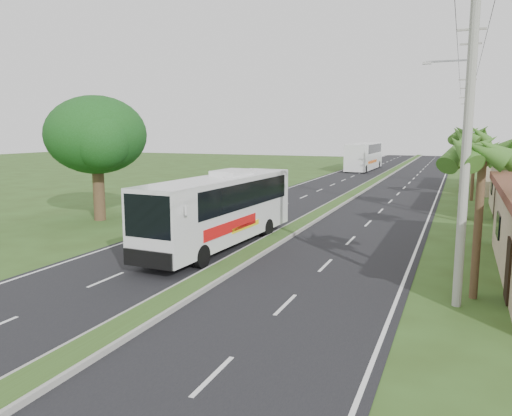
% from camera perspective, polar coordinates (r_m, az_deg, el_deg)
% --- Properties ---
extents(ground, '(180.00, 180.00, 0.00)m').
position_cam_1_polar(ground, '(17.46, -7.69, -9.46)').
color(ground, '#2F4519').
rests_on(ground, ground).
extents(road_asphalt, '(14.00, 160.00, 0.02)m').
position_cam_1_polar(road_asphalt, '(35.74, 8.51, -0.01)').
color(road_asphalt, black).
rests_on(road_asphalt, ground).
extents(median_strip, '(1.20, 160.00, 0.18)m').
position_cam_1_polar(median_strip, '(35.73, 8.52, 0.14)').
color(median_strip, gray).
rests_on(median_strip, ground).
extents(lane_edge_left, '(0.12, 160.00, 0.01)m').
position_cam_1_polar(lane_edge_left, '(37.88, -1.37, 0.57)').
color(lane_edge_left, silver).
rests_on(lane_edge_left, ground).
extents(lane_edge_right, '(0.12, 160.00, 0.01)m').
position_cam_1_polar(lane_edge_right, '(34.79, 19.28, -0.67)').
color(lane_edge_right, silver).
rests_on(lane_edge_right, ground).
extents(palm_verge_a, '(2.40, 2.40, 5.45)m').
position_cam_1_polar(palm_verge_a, '(17.35, 24.51, 5.67)').
color(palm_verge_a, '#473321').
rests_on(palm_verge_a, ground).
extents(palm_verge_b, '(2.40, 2.40, 5.05)m').
position_cam_1_polar(palm_verge_b, '(26.36, 24.67, 5.66)').
color(palm_verge_b, '#473321').
rests_on(palm_verge_b, ground).
extents(palm_verge_c, '(2.40, 2.40, 5.85)m').
position_cam_1_polar(palm_verge_c, '(33.32, 23.27, 7.57)').
color(palm_verge_c, '#473321').
rests_on(palm_verge_c, ground).
extents(palm_verge_d, '(2.40, 2.40, 5.25)m').
position_cam_1_polar(palm_verge_d, '(42.34, 23.75, 6.89)').
color(palm_verge_d, '#473321').
rests_on(palm_verge_d, ground).
extents(shade_tree, '(6.30, 6.00, 7.54)m').
position_cam_1_polar(shade_tree, '(31.81, -17.93, 7.66)').
color(shade_tree, '#473321').
rests_on(shade_tree, ground).
extents(utility_pole_a, '(1.60, 0.28, 11.00)m').
position_cam_1_polar(utility_pole_a, '(16.32, 23.07, 8.89)').
color(utility_pole_a, gray).
rests_on(utility_pole_a, ground).
extents(utility_pole_b, '(3.20, 0.28, 12.00)m').
position_cam_1_polar(utility_pole_b, '(32.33, 22.83, 9.59)').
color(utility_pole_b, gray).
rests_on(utility_pole_b, ground).
extents(utility_pole_c, '(1.60, 0.28, 11.00)m').
position_cam_1_polar(utility_pole_c, '(52.32, 22.72, 8.42)').
color(utility_pole_c, gray).
rests_on(utility_pole_c, ground).
extents(utility_pole_d, '(1.60, 0.28, 10.50)m').
position_cam_1_polar(utility_pole_d, '(72.32, 22.66, 8.17)').
color(utility_pole_d, gray).
rests_on(utility_pole_d, ground).
extents(coach_bus_main, '(2.88, 11.18, 3.58)m').
position_cam_1_polar(coach_bus_main, '(23.38, -3.96, 0.24)').
color(coach_bus_main, silver).
rests_on(coach_bus_main, ground).
extents(coach_bus_far, '(2.99, 12.68, 3.68)m').
position_cam_1_polar(coach_bus_far, '(71.16, 12.28, 5.95)').
color(coach_bus_far, white).
rests_on(coach_bus_far, ground).
extents(motorcyclist, '(1.75, 0.95, 2.11)m').
position_cam_1_polar(motorcyclist, '(23.44, -4.44, -2.78)').
color(motorcyclist, black).
rests_on(motorcyclist, ground).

